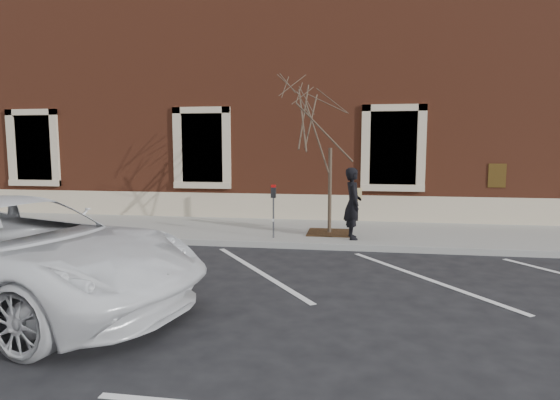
% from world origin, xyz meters
% --- Properties ---
extents(ground, '(120.00, 120.00, 0.00)m').
position_xyz_m(ground, '(0.00, 0.00, 0.00)').
color(ground, '#28282B').
rests_on(ground, ground).
extents(sidewalk_near, '(40.00, 3.50, 0.15)m').
position_xyz_m(sidewalk_near, '(0.00, 1.75, 0.07)').
color(sidewalk_near, gray).
rests_on(sidewalk_near, ground).
extents(curb_near, '(40.00, 0.12, 0.15)m').
position_xyz_m(curb_near, '(0.00, -0.05, 0.07)').
color(curb_near, '#9E9E99').
rests_on(curb_near, ground).
extents(parking_stripes, '(28.00, 4.40, 0.01)m').
position_xyz_m(parking_stripes, '(0.00, -2.20, 0.00)').
color(parking_stripes, silver).
rests_on(parking_stripes, ground).
extents(building_civic, '(40.00, 8.62, 8.00)m').
position_xyz_m(building_civic, '(0.00, 7.74, 4.00)').
color(building_civic, brown).
rests_on(building_civic, ground).
extents(man, '(0.54, 0.72, 1.79)m').
position_xyz_m(man, '(1.83, 0.63, 1.04)').
color(man, black).
rests_on(man, sidewalk_near).
extents(parking_meter, '(0.12, 0.09, 1.35)m').
position_xyz_m(parking_meter, '(-0.14, 0.43, 1.09)').
color(parking_meter, '#595B60').
rests_on(parking_meter, sidewalk_near).
extents(tree_grate, '(1.15, 1.15, 0.03)m').
position_xyz_m(tree_grate, '(1.22, 1.31, 0.16)').
color(tree_grate, '#3D2613').
rests_on(tree_grate, sidewalk_near).
extents(sapling, '(2.47, 2.47, 4.12)m').
position_xyz_m(sapling, '(1.22, 1.31, 3.03)').
color(sapling, '#4B3E2D').
rests_on(sapling, sidewalk_near).
extents(white_truck, '(6.53, 4.02, 1.69)m').
position_xyz_m(white_truck, '(-3.28, -4.83, 0.84)').
color(white_truck, white).
rests_on(white_truck, ground).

